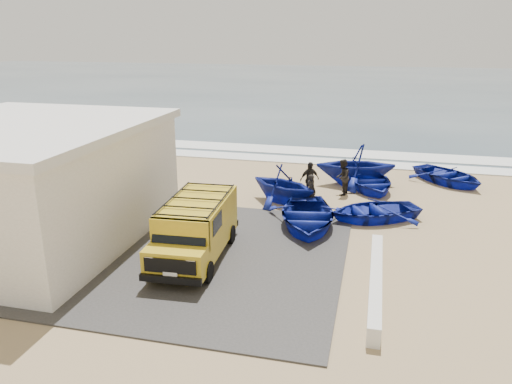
{
  "coord_description": "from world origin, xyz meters",
  "views": [
    {
      "loc": [
        4.71,
        -16.73,
        7.34
      ],
      "look_at": [
        0.17,
        1.8,
        1.2
      ],
      "focal_mm": 35.0,
      "sensor_mm": 36.0,
      "label": 1
    }
  ],
  "objects_px": {
    "boat_near_right": "(374,210)",
    "fisherman_middle": "(342,177)",
    "boat_mid_left": "(283,184)",
    "boat_far_left": "(356,164)",
    "parapet": "(376,282)",
    "boat_mid_right": "(370,181)",
    "fisherman_back": "(310,180)",
    "van": "(196,227)",
    "boat_near_left": "(307,216)",
    "boat_far_right": "(448,176)",
    "fisherman_front": "(311,191)",
    "building": "(25,182)"
  },
  "relations": [
    {
      "from": "boat_near_left",
      "to": "boat_far_left",
      "type": "xyz_separation_m",
      "value": [
        1.54,
        6.34,
        0.57
      ]
    },
    {
      "from": "boat_far_left",
      "to": "fisherman_middle",
      "type": "distance_m",
      "value": 1.94
    },
    {
      "from": "building",
      "to": "boat_mid_left",
      "type": "bearing_deg",
      "value": 36.75
    },
    {
      "from": "boat_far_right",
      "to": "fisherman_front",
      "type": "height_order",
      "value": "fisherman_front"
    },
    {
      "from": "fisherman_front",
      "to": "parapet",
      "type": "bearing_deg",
      "value": 154.5
    },
    {
      "from": "van",
      "to": "building",
      "type": "bearing_deg",
      "value": 175.85
    },
    {
      "from": "parapet",
      "to": "boat_far_right",
      "type": "bearing_deg",
      "value": 74.4
    },
    {
      "from": "building",
      "to": "boat_far_right",
      "type": "distance_m",
      "value": 19.49
    },
    {
      "from": "parapet",
      "to": "boat_mid_right",
      "type": "distance_m",
      "value": 10.13
    },
    {
      "from": "boat_near_left",
      "to": "boat_mid_left",
      "type": "relative_size",
      "value": 1.34
    },
    {
      "from": "building",
      "to": "boat_near_right",
      "type": "distance_m",
      "value": 13.42
    },
    {
      "from": "boat_mid_right",
      "to": "fisherman_front",
      "type": "bearing_deg",
      "value": -144.74
    },
    {
      "from": "boat_mid_left",
      "to": "boat_near_left",
      "type": "bearing_deg",
      "value": -123.8
    },
    {
      "from": "van",
      "to": "fisherman_back",
      "type": "distance_m",
      "value": 7.95
    },
    {
      "from": "van",
      "to": "boat_near_left",
      "type": "distance_m",
      "value": 4.92
    },
    {
      "from": "parapet",
      "to": "boat_far_left",
      "type": "distance_m",
      "value": 10.96
    },
    {
      "from": "boat_mid_right",
      "to": "fisherman_back",
      "type": "xyz_separation_m",
      "value": [
        -2.7,
        -1.81,
        0.42
      ]
    },
    {
      "from": "boat_near_left",
      "to": "fisherman_front",
      "type": "height_order",
      "value": "fisherman_front"
    },
    {
      "from": "boat_near_right",
      "to": "boat_far_left",
      "type": "height_order",
      "value": "boat_far_left"
    },
    {
      "from": "parapet",
      "to": "fisherman_front",
      "type": "xyz_separation_m",
      "value": [
        -2.88,
        6.87,
        0.47
      ]
    },
    {
      "from": "boat_near_right",
      "to": "fisherman_middle",
      "type": "bearing_deg",
      "value": 179.48
    },
    {
      "from": "boat_far_left",
      "to": "fisherman_back",
      "type": "distance_m",
      "value": 3.23
    },
    {
      "from": "parapet",
      "to": "fisherman_back",
      "type": "height_order",
      "value": "fisherman_back"
    },
    {
      "from": "van",
      "to": "boat_far_left",
      "type": "bearing_deg",
      "value": 61.36
    },
    {
      "from": "boat_far_left",
      "to": "fisherman_front",
      "type": "distance_m",
      "value": 4.35
    },
    {
      "from": "boat_near_right",
      "to": "boat_far_right",
      "type": "height_order",
      "value": "boat_far_right"
    },
    {
      "from": "fisherman_front",
      "to": "fisherman_middle",
      "type": "distance_m",
      "value": 2.44
    },
    {
      "from": "boat_far_right",
      "to": "van",
      "type": "bearing_deg",
      "value": -171.15
    },
    {
      "from": "building",
      "to": "boat_far_left",
      "type": "distance_m",
      "value": 15.06
    },
    {
      "from": "boat_far_left",
      "to": "fisherman_back",
      "type": "relative_size",
      "value": 2.33
    },
    {
      "from": "boat_far_right",
      "to": "fisherman_front",
      "type": "bearing_deg",
      "value": 178.6
    },
    {
      "from": "building",
      "to": "boat_far_right",
      "type": "bearing_deg",
      "value": 35.04
    },
    {
      "from": "fisherman_middle",
      "to": "boat_mid_left",
      "type": "bearing_deg",
      "value": -43.55
    },
    {
      "from": "boat_mid_right",
      "to": "boat_far_left",
      "type": "height_order",
      "value": "boat_far_left"
    },
    {
      "from": "boat_near_left",
      "to": "boat_mid_right",
      "type": "distance_m",
      "value": 6.03
    },
    {
      "from": "boat_near_right",
      "to": "fisherman_back",
      "type": "xyz_separation_m",
      "value": [
        -2.97,
        2.32,
        0.44
      ]
    },
    {
      "from": "building",
      "to": "van",
      "type": "relative_size",
      "value": 1.92
    },
    {
      "from": "boat_near_right",
      "to": "boat_far_right",
      "type": "bearing_deg",
      "value": 122.59
    },
    {
      "from": "boat_mid_right",
      "to": "boat_far_right",
      "type": "distance_m",
      "value": 4.34
    },
    {
      "from": "boat_mid_left",
      "to": "boat_far_right",
      "type": "height_order",
      "value": "boat_mid_left"
    },
    {
      "from": "van",
      "to": "fisherman_middle",
      "type": "relative_size",
      "value": 2.87
    },
    {
      "from": "boat_mid_left",
      "to": "boat_far_left",
      "type": "bearing_deg",
      "value": -11.94
    },
    {
      "from": "boat_near_left",
      "to": "fisherman_middle",
      "type": "relative_size",
      "value": 2.6
    },
    {
      "from": "van",
      "to": "fisherman_back",
      "type": "xyz_separation_m",
      "value": [
        2.81,
        7.43,
        -0.27
      ]
    },
    {
      "from": "boat_near_left",
      "to": "building",
      "type": "bearing_deg",
      "value": -169.62
    },
    {
      "from": "boat_far_left",
      "to": "fisherman_front",
      "type": "xyz_separation_m",
      "value": [
        -1.69,
        -4.0,
        -0.28
      ]
    },
    {
      "from": "boat_mid_left",
      "to": "boat_near_right",
      "type": "bearing_deg",
      "value": -79.45
    },
    {
      "from": "boat_far_left",
      "to": "boat_near_left",
      "type": "bearing_deg",
      "value": -24.55
    },
    {
      "from": "boat_near_right",
      "to": "boat_far_right",
      "type": "xyz_separation_m",
      "value": [
        3.56,
        6.15,
        0.02
      ]
    },
    {
      "from": "van",
      "to": "fisherman_front",
      "type": "xyz_separation_m",
      "value": [
        3.08,
        5.99,
        -0.36
      ]
    }
  ]
}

